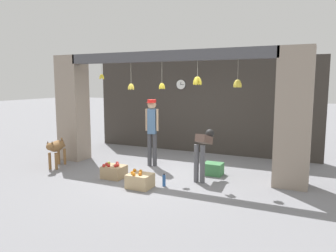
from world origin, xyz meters
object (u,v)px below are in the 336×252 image
(worker_stooping, at_px, (203,148))
(produce_box_green, at_px, (213,169))
(dog, at_px, (56,147))
(fruit_crate_apples, at_px, (114,171))
(water_bottle, at_px, (164,180))
(shopkeeper, at_px, (152,127))
(fruit_crate_oranges, at_px, (140,181))
(wall_clock, at_px, (181,85))

(worker_stooping, xyz_separation_m, produce_box_green, (0.10, 0.46, -0.58))
(dog, height_order, fruit_crate_apples, dog)
(dog, distance_m, worker_stooping, 3.80)
(fruit_crate_apples, height_order, water_bottle, fruit_crate_apples)
(shopkeeper, distance_m, fruit_crate_apples, 1.62)
(water_bottle, bearing_deg, fruit_crate_oranges, -143.84)
(shopkeeper, height_order, fruit_crate_apples, shopkeeper)
(dog, bearing_deg, fruit_crate_oranges, 59.76)
(dog, xyz_separation_m, fruit_crate_oranges, (2.76, -0.52, -0.36))
(worker_stooping, bearing_deg, fruit_crate_apples, -157.92)
(dog, bearing_deg, worker_stooping, 79.23)
(worker_stooping, distance_m, fruit_crate_oranges, 1.59)
(water_bottle, relative_size, wall_clock, 0.86)
(shopkeeper, distance_m, worker_stooping, 1.73)
(worker_stooping, relative_size, produce_box_green, 2.52)
(worker_stooping, distance_m, produce_box_green, 0.75)
(fruit_crate_apples, relative_size, wall_clock, 1.54)
(shopkeeper, xyz_separation_m, water_bottle, (1.01, -1.38, -0.91))
(produce_box_green, xyz_separation_m, water_bottle, (-0.68, -1.26, -0.02))
(produce_box_green, bearing_deg, fruit_crate_apples, -148.80)
(worker_stooping, relative_size, wall_clock, 3.50)
(shopkeeper, xyz_separation_m, worker_stooping, (1.60, -0.58, -0.31))
(dog, height_order, produce_box_green, dog)
(worker_stooping, bearing_deg, produce_box_green, 78.47)
(dog, xyz_separation_m, water_bottle, (3.17, -0.22, -0.39))
(fruit_crate_apples, relative_size, water_bottle, 1.79)
(shopkeeper, height_order, fruit_crate_oranges, shopkeeper)
(shopkeeper, distance_m, produce_box_green, 1.92)
(produce_box_green, xyz_separation_m, wall_clock, (-1.77, 2.19, 1.96))
(shopkeeper, height_order, water_bottle, shopkeeper)
(dog, distance_m, shopkeeper, 2.50)
(worker_stooping, height_order, water_bottle, worker_stooping)
(shopkeeper, relative_size, worker_stooping, 1.60)
(fruit_crate_apples, xyz_separation_m, produce_box_green, (1.98, 1.20, -0.01))
(shopkeeper, distance_m, fruit_crate_oranges, 1.99)
(dog, relative_size, water_bottle, 3.64)
(dog, xyz_separation_m, shopkeeper, (2.15, 1.16, 0.52))
(fruit_crate_apples, bearing_deg, fruit_crate_oranges, -22.06)
(dog, distance_m, wall_clock, 4.16)
(worker_stooping, bearing_deg, water_bottle, -125.47)
(dog, bearing_deg, produce_box_green, 85.58)
(shopkeeper, xyz_separation_m, wall_clock, (-0.07, 2.07, 1.06))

